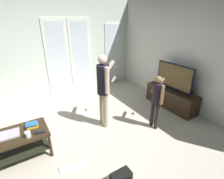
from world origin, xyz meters
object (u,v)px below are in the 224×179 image
Objects in this scene: tv_stand at (171,98)px; backpack at (121,179)px; person_child at (157,98)px; coffee_table at (21,139)px; cup_near_edge at (28,134)px; person_adult at (104,86)px; book_stack at (32,125)px; tv_remote_black at (39,132)px; flat_screen_tv at (174,77)px; loose_keyboard at (74,167)px; laptop_closed at (7,135)px.

tv_stand is 4.76× the size of backpack.
person_child is 1.66m from backpack.
coffee_table is 8.74× the size of cup_near_edge.
person_adult reaches higher than book_stack.
cup_near_edge is at bearing -160.62° from tv_remote_black.
person_child is at bearing -157.40° from flat_screen_tv.
tv_stand is 2.63m from backpack.
backpack reaches higher than loose_keyboard.
loose_keyboard is (0.62, -0.68, -0.33)m from coffee_table.
tv_remote_black is at bearing -179.88° from flat_screen_tv.
book_stack is (-0.87, 1.38, 0.40)m from backpack.
loose_keyboard is at bearing -169.58° from flat_screen_tv.
tv_remote_black reaches higher than loose_keyboard.
book_stack is at bearing 164.04° from person_child.
cup_near_edge is at bearing -33.75° from laptop_closed.
coffee_table is 0.74× the size of person_child.
book_stack is (0.38, 0.04, 0.02)m from laptop_closed.
loose_keyboard is 0.77m from tv_remote_black.
coffee_table reaches higher than loose_keyboard.
person_adult is at bearing 4.14° from laptop_closed.
book_stack is at bearing 118.68° from loose_keyboard.
cup_near_edge is (0.11, -0.19, 0.18)m from coffee_table.
person_adult is (-1.85, 0.22, 0.67)m from tv_stand.
coffee_table is at bearing -163.07° from book_stack.
laptop_closed is at bearing 137.99° from loose_keyboard.
loose_keyboard is (-2.82, -0.52, -0.23)m from tv_stand.
laptop_closed reaches higher than backpack.
loose_keyboard is 2.69× the size of tv_remote_black.
tv_stand is 3.83× the size of laptop_closed.
laptop_closed is at bearing 176.98° from tv_stand.
laptop_closed reaches higher than loose_keyboard.
tv_stand is 2.97× the size of loose_keyboard.
loose_keyboard is (-2.82, -0.52, -0.81)m from flat_screen_tv.
book_stack is at bearing 175.98° from flat_screen_tv.
person_adult is 9.01× the size of tv_remote_black.
flat_screen_tv is 10.41× the size of cup_near_edge.
laptop_closed is 2.08× the size of tv_remote_black.
coffee_table is at bearing 177.23° from tv_stand.
person_child is at bearing -9.88° from laptop_closed.
flat_screen_tv is 3.18m from tv_remote_black.
loose_keyboard is (-0.98, -0.74, -0.91)m from person_adult.
tv_remote_black is 0.82× the size of book_stack.
flat_screen_tv reaches higher than tv_stand.
person_child is 6.73× the size of tv_remote_black.
book_stack is (0.10, 0.25, -0.01)m from cup_near_edge.
laptop_closed is (-1.25, 1.34, 0.38)m from backpack.
person_adult is (1.60, 0.06, 0.58)m from coffee_table.
cup_near_edge is (0.28, -0.21, 0.04)m from laptop_closed.
flat_screen_tv is 2.72m from backpack.
coffee_table is at bearing 129.47° from backpack.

